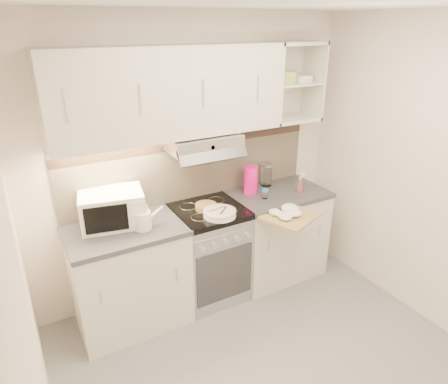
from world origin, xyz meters
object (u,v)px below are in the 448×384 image
Objects in this scene: microwave at (112,208)px; pink_pitcher at (251,180)px; watering_can at (143,219)px; cutting_board at (290,216)px; spray_bottle at (300,184)px; electric_range at (209,253)px; glass_jar at (266,175)px; plate_stack at (220,213)px.

microwave is 1.32m from pink_pitcher.
watering_can is 0.62× the size of cutting_board.
spray_bottle is at bearing -12.45° from watering_can.
pink_pitcher is 0.58m from cutting_board.
electric_range reaches higher than cutting_board.
watering_can is 1.23m from cutting_board.
pink_pitcher is at bearing -161.21° from glass_jar.
pink_pitcher is at bearing 13.11° from electric_range.
electric_range is at bearing 2.95° from microwave.
watering_can is 1.00× the size of pink_pitcher.
spray_bottle is (0.19, -0.29, -0.03)m from glass_jar.
electric_range is 1.08m from spray_bottle.
spray_bottle is 0.51m from cutting_board.
glass_jar is at bearing 14.92° from electric_range.
plate_stack is 1.24× the size of glass_jar.
microwave reaches higher than glass_jar.
spray_bottle is (1.74, -0.21, -0.06)m from microwave.
watering_can reaches higher than glass_jar.
watering_can is at bearing -168.46° from glass_jar.
electric_range is 0.81m from watering_can.
watering_can is (0.19, -0.19, -0.06)m from microwave.
glass_jar reaches higher than electric_range.
spray_bottle is at bearing 21.55° from cutting_board.
microwave is 1.99× the size of plate_stack.
watering_can reaches higher than spray_bottle.
watering_can is 0.64m from plate_stack.
electric_range is at bearing -165.08° from glass_jar.
electric_range is 3.25× the size of plate_stack.
plate_stack is 0.59m from pink_pitcher.
electric_range is 3.40× the size of watering_can.
spray_bottle is 0.48× the size of cutting_board.
spray_bottle reaches higher than electric_range.
microwave is 2.08× the size of pink_pitcher.
watering_can is 1.55m from spray_bottle.
electric_range is 0.79m from pink_pitcher.
plate_stack is (0.63, -0.10, -0.05)m from watering_can.
pink_pitcher is (0.50, 0.30, 0.11)m from plate_stack.
glass_jar is at bearing 14.29° from microwave.
microwave reaches higher than pink_pitcher.
cutting_board is (1.36, -0.55, -0.17)m from microwave.
glass_jar is at bearing 9.20° from pink_pitcher.
watering_can is at bearing 170.76° from plate_stack.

